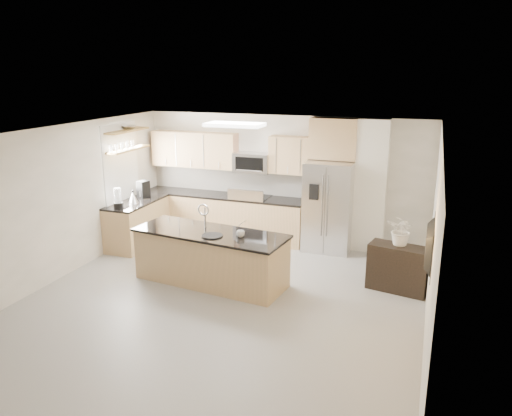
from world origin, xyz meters
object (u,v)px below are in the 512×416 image
at_px(platter, 212,236).
at_px(flower_vase, 403,223).
at_px(blender, 118,200).
at_px(coffee_maker, 143,190).
at_px(island, 211,257).
at_px(credenza, 398,268).
at_px(kettle, 133,198).
at_px(bowl, 130,127).
at_px(microwave, 252,163).
at_px(cup, 240,234).
at_px(television, 426,245).
at_px(range, 250,218).
at_px(refrigerator, 329,206).

relative_size(platter, flower_vase, 0.46).
xyz_separation_m(blender, coffee_maker, (-0.02, 0.92, -0.01)).
relative_size(island, credenza, 2.80).
height_order(kettle, bowl, bowl).
xyz_separation_m(microwave, island, (0.14, -2.43, -1.18)).
xyz_separation_m(microwave, kettle, (-2.02, -1.36, -0.59)).
bearing_deg(island, kettle, 160.69).
bearing_deg(bowl, cup, -27.19).
distance_m(platter, television, 3.34).
distance_m(island, coffee_maker, 2.80).
xyz_separation_m(island, blender, (-2.22, 0.64, 0.65)).
height_order(microwave, credenza, microwave).
distance_m(range, platter, 2.55).
bearing_deg(coffee_maker, platter, -36.58).
height_order(cup, television, television).
relative_size(credenza, blender, 2.37).
bearing_deg(range, television, -41.64).
height_order(island, credenza, island).
xyz_separation_m(kettle, flower_vase, (5.17, -0.29, 0.10)).
height_order(credenza, cup, cup).
height_order(range, bowl, bowl).
bearing_deg(refrigerator, range, 178.40).
distance_m(refrigerator, flower_vase, 2.11).
relative_size(range, flower_vase, 1.52).
bearing_deg(cup, flower_vase, 19.00).
distance_m(range, television, 4.78).
bearing_deg(range, bowl, -159.28).
distance_m(island, cup, 0.75).
bearing_deg(microwave, island, -86.64).
relative_size(microwave, television, 0.71).
bearing_deg(platter, blender, 160.46).
xyz_separation_m(refrigerator, island, (-1.52, -2.26, -0.44)).
xyz_separation_m(refrigerator, flower_vase, (1.49, -1.48, 0.25)).
distance_m(microwave, bowl, 2.56).
xyz_separation_m(refrigerator, television, (1.85, -3.07, 0.46)).
xyz_separation_m(range, platter, (0.26, -2.49, 0.43)).
xyz_separation_m(kettle, television, (5.54, -1.88, 0.31)).
height_order(island, kettle, island).
distance_m(range, microwave, 1.16).
distance_m(microwave, cup, 2.68).
xyz_separation_m(range, kettle, (-2.02, -1.24, 0.56)).
xyz_separation_m(refrigerator, bowl, (-3.91, -0.80, 1.49)).
bearing_deg(platter, bowl, 146.81).
height_order(microwave, island, microwave).
bearing_deg(refrigerator, platter, -119.71).
xyz_separation_m(blender, bowl, (-0.18, 0.81, 1.29)).
bearing_deg(television, microwave, 47.25).
relative_size(kettle, coffee_maker, 0.77).
relative_size(range, platter, 3.32).
relative_size(refrigerator, credenza, 1.86).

